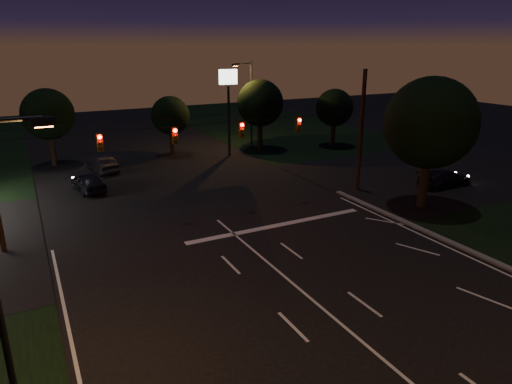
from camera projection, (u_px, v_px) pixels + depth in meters
ground at (362, 342)px, 17.10m from camera, size 140.00×140.00×0.00m
cross_street_right at (423, 174)px, 39.36m from camera, size 20.00×16.00×0.02m
stop_bar at (278, 225)px, 28.13m from camera, size 12.00×0.50×0.01m
utility_pole_right at (357, 190)px, 35.02m from camera, size 0.30×0.30×9.00m
utility_pole_left at (4, 252)px, 24.55m from camera, size 0.28×0.28×8.00m
signal_span at (209, 132)px, 28.06m from camera, size 24.00×0.40×1.56m
pole_sign_right at (228, 92)px, 44.04m from camera, size 1.80×0.30×8.40m
street_light_right_far at (249, 99)px, 47.45m from camera, size 2.20×0.35×9.00m
tree_right_near at (429, 124)px, 29.85m from camera, size 6.00×6.00×8.76m
tree_far_b at (48, 115)px, 41.06m from camera, size 4.60×4.60×6.98m
tree_far_c at (170, 116)px, 45.21m from camera, size 3.80×3.80×5.86m
tree_far_d at (260, 104)px, 47.19m from camera, size 4.80×4.80×7.30m
tree_far_e at (334, 108)px, 49.19m from camera, size 4.00×4.00×6.18m
car_oncoming_a at (88, 182)px, 34.42m from camera, size 2.35×4.51×1.47m
car_oncoming_b at (102, 164)px, 39.70m from camera, size 2.18×4.47×1.41m
car_cross at (444, 178)px, 35.72m from camera, size 4.72×1.97×1.36m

